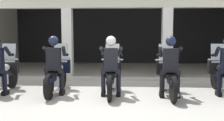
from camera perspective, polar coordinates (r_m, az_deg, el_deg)
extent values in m
plane|color=#A8A59E|center=(10.26, 0.89, -3.12)|extent=(80.00, 80.00, 0.00)
cube|color=black|center=(14.12, 1.74, 5.53)|extent=(11.79, 0.24, 2.98)
cube|color=beige|center=(9.40, 1.06, 12.87)|extent=(11.79, 0.36, 0.44)
cube|color=beige|center=(11.74, 1.48, 13.04)|extent=(11.79, 5.33, 0.16)
cube|color=silver|center=(9.58, -9.78, 3.75)|extent=(0.35, 0.36, 2.54)
cube|color=silver|center=(9.46, 12.01, 3.67)|extent=(0.35, 0.36, 2.54)
cube|color=#B7B5AD|center=(8.99, 0.91, -4.08)|extent=(11.39, 0.24, 0.12)
cylinder|color=black|center=(8.35, -21.27, -3.52)|extent=(0.09, 0.64, 0.64)
cube|color=black|center=(8.32, -21.33, -2.10)|extent=(0.14, 0.44, 0.08)
cube|color=silver|center=(7.67, -23.59, -4.07)|extent=(0.28, 0.44, 0.28)
cube|color=black|center=(7.70, -23.47, -3.05)|extent=(0.18, 1.24, 0.16)
ellipsoid|color=#B2B2B7|center=(7.87, -22.81, -1.51)|extent=(0.26, 0.48, 0.22)
cylinder|color=silver|center=(8.26, -21.51, -1.94)|extent=(0.05, 0.24, 0.53)
cube|color=black|center=(8.19, -21.72, -1.03)|extent=(0.52, 0.16, 0.44)
sphere|color=silver|center=(8.27, -21.44, -0.81)|extent=(0.18, 0.18, 0.18)
cube|color=silver|center=(8.13, -21.89, 1.57)|extent=(0.40, 0.14, 0.54)
cylinder|color=silver|center=(8.07, -22.08, 0.29)|extent=(0.62, 0.04, 0.04)
cylinder|color=black|center=(7.45, -23.17, -2.09)|extent=(0.26, 0.29, 0.17)
cylinder|color=black|center=(7.47, -22.67, -4.19)|extent=(0.12, 0.12, 0.53)
cube|color=black|center=(7.54, -22.53, -6.60)|extent=(0.11, 0.26, 0.12)
cylinder|color=black|center=(7.55, -22.09, 1.88)|extent=(0.19, 0.48, 0.31)
sphere|color=black|center=(7.73, -21.13, 1.20)|extent=(0.09, 0.09, 0.09)
cylinder|color=black|center=(7.94, -10.90, -3.69)|extent=(0.09, 0.64, 0.64)
cylinder|color=black|center=(6.61, -13.83, -5.77)|extent=(0.09, 0.64, 0.64)
cube|color=black|center=(7.90, -10.93, -2.20)|extent=(0.14, 0.44, 0.08)
cube|color=silver|center=(7.21, -12.34, -4.32)|extent=(0.28, 0.44, 0.28)
cube|color=black|center=(7.24, -12.26, -3.23)|extent=(0.18, 1.24, 0.16)
ellipsoid|color=#B2B2B7|center=(7.42, -11.85, -1.58)|extent=(0.26, 0.48, 0.22)
cube|color=black|center=(7.06, -12.66, -2.91)|extent=(0.24, 0.52, 0.10)
cube|color=black|center=(6.64, -13.72, -4.17)|extent=(0.16, 0.48, 0.10)
cylinder|color=silver|center=(7.84, -11.04, -2.03)|extent=(0.05, 0.24, 0.53)
cube|color=black|center=(7.77, -11.17, -1.08)|extent=(0.52, 0.16, 0.44)
sphere|color=silver|center=(7.86, -10.99, -0.84)|extent=(0.18, 0.18, 0.18)
cube|color=silver|center=(7.71, -11.26, 1.67)|extent=(0.40, 0.14, 0.54)
cylinder|color=silver|center=(7.65, -11.38, 0.32)|extent=(0.62, 0.04, 0.04)
cylinder|color=silver|center=(6.89, -12.11, -6.46)|extent=(0.07, 0.55, 0.07)
cube|color=black|center=(6.99, -12.78, 0.30)|extent=(0.36, 0.22, 0.60)
cube|color=black|center=(7.10, -12.52, 0.56)|extent=(0.05, 0.02, 0.32)
sphere|color=#936B51|center=(6.97, -12.83, 4.04)|extent=(0.21, 0.21, 0.21)
sphere|color=#191E38|center=(6.97, -12.84, 4.28)|extent=(0.26, 0.26, 0.26)
cylinder|color=black|center=(7.01, -11.57, -2.21)|extent=(0.26, 0.29, 0.17)
cylinder|color=black|center=(7.04, -11.05, -4.43)|extent=(0.12, 0.12, 0.53)
cube|color=black|center=(7.11, -10.98, -6.99)|extent=(0.11, 0.26, 0.12)
cylinder|color=black|center=(7.08, -13.77, -2.17)|extent=(0.26, 0.29, 0.17)
cylinder|color=black|center=(7.15, -14.17, -4.34)|extent=(0.12, 0.12, 0.53)
cube|color=black|center=(7.22, -14.08, -6.87)|extent=(0.11, 0.26, 0.12)
cylinder|color=black|center=(7.14, -10.62, 2.00)|extent=(0.19, 0.48, 0.31)
sphere|color=black|center=(7.34, -9.91, 1.27)|extent=(0.09, 0.09, 0.09)
cylinder|color=black|center=(7.25, -14.00, 1.99)|extent=(0.19, 0.48, 0.31)
sphere|color=black|center=(7.47, -13.80, 1.27)|extent=(0.09, 0.09, 0.09)
cylinder|color=black|center=(7.66, 0.15, -3.93)|extent=(0.09, 0.64, 0.64)
cylinder|color=black|center=(6.29, -0.51, -6.20)|extent=(0.09, 0.64, 0.64)
cube|color=black|center=(7.63, 0.15, -2.39)|extent=(0.14, 0.44, 0.08)
cube|color=silver|center=(6.92, -0.17, -4.63)|extent=(0.28, 0.44, 0.28)
cube|color=black|center=(6.94, -0.15, -3.50)|extent=(0.18, 1.24, 0.16)
ellipsoid|color=#B2B2B7|center=(7.13, -0.05, -1.77)|extent=(0.26, 0.48, 0.22)
cube|color=black|center=(6.75, -0.23, -3.17)|extent=(0.24, 0.52, 0.10)
cube|color=black|center=(6.31, -0.48, -4.52)|extent=(0.16, 0.48, 0.10)
cylinder|color=silver|center=(7.56, 0.13, -2.22)|extent=(0.05, 0.24, 0.53)
cube|color=black|center=(7.48, 0.10, -1.23)|extent=(0.52, 0.16, 0.44)
sphere|color=silver|center=(7.58, 0.14, -0.98)|extent=(0.18, 0.18, 0.18)
cube|color=silver|center=(7.42, 0.10, 1.62)|extent=(0.40, 0.14, 0.54)
cylinder|color=silver|center=(7.36, 0.06, 0.21)|extent=(0.62, 0.04, 0.04)
cylinder|color=silver|center=(6.61, 0.70, -6.87)|extent=(0.07, 0.55, 0.07)
cube|color=black|center=(6.68, -0.24, 0.19)|extent=(0.36, 0.22, 0.60)
cube|color=#591414|center=(6.80, -0.19, 0.46)|extent=(0.05, 0.02, 0.32)
sphere|color=tan|center=(6.67, -0.24, 4.10)|extent=(0.21, 0.21, 0.21)
sphere|color=silver|center=(6.66, -0.24, 4.35)|extent=(0.26, 0.26, 0.26)
cylinder|color=black|center=(6.73, 0.96, -2.43)|extent=(0.26, 0.29, 0.17)
cylinder|color=black|center=(6.78, 1.46, -4.73)|extent=(0.12, 0.12, 0.53)
cube|color=black|center=(6.86, 1.46, -7.38)|extent=(0.11, 0.26, 0.12)
cylinder|color=black|center=(6.75, -1.42, -2.41)|extent=(0.26, 0.29, 0.17)
cylinder|color=black|center=(6.80, -1.92, -4.69)|extent=(0.12, 0.12, 0.53)
cube|color=black|center=(6.88, -1.90, -7.33)|extent=(0.11, 0.26, 0.12)
cylinder|color=black|center=(6.88, 1.70, 1.95)|extent=(0.19, 0.48, 0.31)
sphere|color=black|center=(7.10, 2.06, 1.20)|extent=(0.09, 0.09, 0.09)
cylinder|color=black|center=(6.91, -1.96, 1.97)|extent=(0.19, 0.48, 0.31)
sphere|color=black|center=(7.13, -2.13, 1.22)|extent=(0.09, 0.09, 0.09)
cylinder|color=black|center=(7.68, 11.58, -4.04)|extent=(0.09, 0.64, 0.64)
cylinder|color=black|center=(6.33, 13.44, -6.31)|extent=(0.09, 0.64, 0.64)
cube|color=black|center=(7.64, 11.61, -2.50)|extent=(0.14, 0.44, 0.08)
cube|color=silver|center=(6.94, 12.49, -4.74)|extent=(0.28, 0.44, 0.28)
cube|color=black|center=(6.97, 12.45, -3.61)|extent=(0.18, 1.24, 0.16)
ellipsoid|color=black|center=(7.15, 12.20, -1.89)|extent=(0.26, 0.48, 0.22)
cube|color=black|center=(6.78, 12.71, -3.29)|extent=(0.24, 0.52, 0.10)
cube|color=black|center=(6.35, 13.39, -4.64)|extent=(0.16, 0.48, 0.10)
cylinder|color=silver|center=(7.58, 11.68, -2.33)|extent=(0.05, 0.24, 0.53)
cube|color=black|center=(7.50, 11.77, -1.35)|extent=(0.52, 0.16, 0.44)
sphere|color=silver|center=(7.60, 11.66, -1.10)|extent=(0.18, 0.18, 0.18)
cube|color=silver|center=(7.44, 11.86, 1.50)|extent=(0.40, 0.14, 0.54)
cylinder|color=silver|center=(7.38, 11.92, 0.09)|extent=(0.62, 0.04, 0.04)
cylinder|color=silver|center=(6.67, 13.97, -6.94)|extent=(0.07, 0.55, 0.07)
cube|color=black|center=(6.71, 12.82, 0.05)|extent=(0.36, 0.22, 0.60)
cube|color=#14193F|center=(6.82, 12.66, 0.33)|extent=(0.05, 0.02, 0.32)
sphere|color=tan|center=(6.69, 12.89, 3.95)|extent=(0.21, 0.21, 0.21)
sphere|color=#191E38|center=(6.69, 12.90, 4.20)|extent=(0.26, 0.26, 0.26)
cylinder|color=black|center=(6.79, 13.90, -2.54)|extent=(0.26, 0.29, 0.17)
cylinder|color=black|center=(6.85, 14.33, -4.81)|extent=(0.12, 0.12, 0.53)
cube|color=black|center=(6.93, 14.24, -7.43)|extent=(0.11, 0.26, 0.12)
cylinder|color=black|center=(6.74, 11.56, -2.54)|extent=(0.26, 0.29, 0.17)
cylinder|color=black|center=(6.78, 11.00, -4.84)|extent=(0.12, 0.12, 0.53)
cube|color=black|center=(6.86, 10.93, -7.48)|extent=(0.11, 0.26, 0.12)
cylinder|color=black|center=(6.95, 14.33, 1.81)|extent=(0.19, 0.48, 0.31)
sphere|color=black|center=(7.18, 14.30, 1.06)|extent=(0.09, 0.09, 0.09)
cylinder|color=black|center=(6.88, 10.73, 1.85)|extent=(0.19, 0.48, 0.31)
sphere|color=black|center=(7.09, 10.17, 1.10)|extent=(0.09, 0.09, 0.09)
cylinder|color=black|center=(8.23, 21.92, -3.67)|extent=(0.09, 0.64, 0.64)
cube|color=black|center=(8.20, 21.98, -2.24)|extent=(0.14, 0.44, 0.08)
ellipsoid|color=black|center=(7.73, 23.17, -1.65)|extent=(0.26, 0.48, 0.22)
cylinder|color=silver|center=(8.14, 22.13, -2.08)|extent=(0.05, 0.24, 0.53)
cube|color=black|center=(8.07, 22.31, -1.16)|extent=(0.52, 0.16, 0.44)
sphere|color=silver|center=(8.16, 22.08, -0.93)|extent=(0.18, 0.18, 0.18)
cube|color=silver|center=(8.01, 22.47, 1.49)|extent=(0.40, 0.14, 0.54)
cylinder|color=silver|center=(7.95, 22.60, 0.18)|extent=(0.62, 0.04, 0.04)
cylinder|color=black|center=(7.32, 23.20, -2.24)|extent=(0.26, 0.29, 0.17)
cylinder|color=black|center=(7.34, 22.67, -4.36)|extent=(0.12, 0.12, 0.53)
cube|color=black|center=(7.41, 22.54, -6.82)|extent=(0.11, 0.26, 0.12)
cylinder|color=black|center=(7.43, 22.24, 1.81)|extent=(0.19, 0.48, 0.31)
sphere|color=black|center=(7.63, 21.41, 1.12)|extent=(0.09, 0.09, 0.09)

